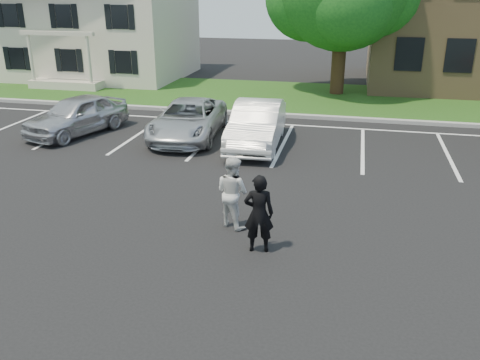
% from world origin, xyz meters
% --- Properties ---
extents(ground_plane, '(90.00, 90.00, 0.00)m').
position_xyz_m(ground_plane, '(0.00, 0.00, 0.00)').
color(ground_plane, black).
rests_on(ground_plane, ground).
extents(curb, '(40.00, 0.30, 0.15)m').
position_xyz_m(curb, '(0.00, 12.00, 0.07)').
color(curb, gray).
rests_on(curb, ground).
extents(grass_strip, '(44.00, 8.00, 0.08)m').
position_xyz_m(grass_strip, '(0.00, 16.00, 0.04)').
color(grass_strip, '#18500F').
rests_on(grass_strip, ground).
extents(stall_lines, '(34.00, 5.36, 0.01)m').
position_xyz_m(stall_lines, '(1.40, 8.95, 0.01)').
color(stall_lines, silver).
rests_on(stall_lines, ground).
extents(house, '(10.30, 9.22, 7.60)m').
position_xyz_m(house, '(-13.00, 19.97, 3.83)').
color(house, beige).
rests_on(house, ground).
extents(man_black_suit, '(0.70, 0.52, 1.74)m').
position_xyz_m(man_black_suit, '(0.60, 0.13, 0.87)').
color(man_black_suit, black).
rests_on(man_black_suit, ground).
extents(man_white_shirt, '(1.05, 0.98, 1.72)m').
position_xyz_m(man_white_shirt, '(-0.23, 1.20, 0.86)').
color(man_white_shirt, silver).
rests_on(man_white_shirt, ground).
extents(car_silver_west, '(2.99, 4.62, 1.46)m').
position_xyz_m(car_silver_west, '(-7.89, 7.63, 0.73)').
color(car_silver_west, silver).
rests_on(car_silver_west, ground).
extents(car_silver_minivan, '(2.67, 5.10, 1.37)m').
position_xyz_m(car_silver_minivan, '(-3.60, 8.09, 0.69)').
color(car_silver_minivan, '#BABDC2').
rests_on(car_silver_minivan, ground).
extents(car_white_sedan, '(1.85, 4.74, 1.54)m').
position_xyz_m(car_white_sedan, '(-0.91, 7.64, 0.77)').
color(car_white_sedan, white).
rests_on(car_white_sedan, ground).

